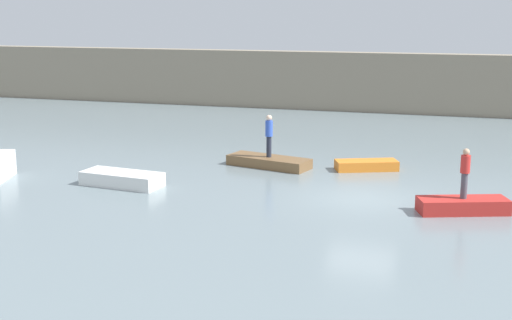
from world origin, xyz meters
The scene contains 8 objects.
ground_plane centered at (0.00, 0.00, 0.00)m, with size 120.00×120.00×0.00m, color slate.
embankment_wall centered at (0.00, 22.08, 1.96)m, with size 80.00×1.20×3.93m, color gray.
rowboat_white centered at (-9.28, -0.82, 0.27)m, with size 3.18×1.28×0.54m, color white.
rowboat_brown centered at (-4.71, 4.05, 0.22)m, with size 3.65×1.27×0.44m, color brown.
rowboat_orange centered at (-0.54, 4.66, 0.21)m, with size 2.62×0.96×0.42m, color orange.
rowboat_red centered at (3.50, -0.79, 0.25)m, with size 3.00×1.01×0.51m, color red.
person_blue_shirt centered at (-4.71, 4.05, 1.48)m, with size 0.32×0.32×1.85m.
person_red_shirt centered at (3.50, -0.79, 1.46)m, with size 0.32×0.32×1.72m.
Camera 1 is at (3.42, -24.53, 6.78)m, focal length 48.90 mm.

